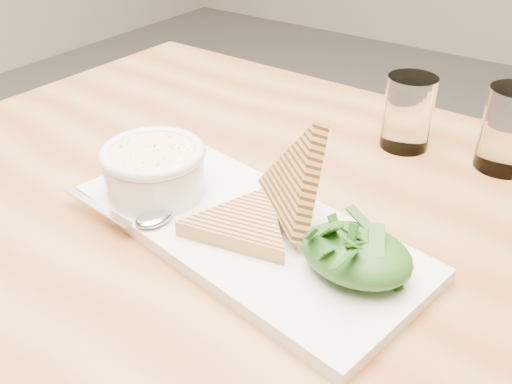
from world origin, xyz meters
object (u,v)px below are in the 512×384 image
Objects in this scene: soup_bowl at (155,175)px; glass_far at (510,129)px; glass_near at (408,113)px; platter at (246,230)px; table_top at (312,244)px.

glass_far is (0.33, 0.35, 0.02)m from soup_bowl.
glass_far reaches higher than glass_near.
soup_bowl reaches higher than platter.
platter reaches higher than table_top.
glass_near is (0.00, 0.27, 0.07)m from table_top.
table_top is 10.56× the size of soup_bowl.
table_top is at bearing -90.29° from glass_near.
platter is 0.39m from glass_far.
soup_bowl is at bearing -176.31° from platter.
table_top is 0.21m from soup_bowl.
soup_bowl is at bearing -161.85° from table_top.
soup_bowl is 1.13× the size of glass_near.
table_top is at bearing 42.90° from platter.
glass_far is at bearing 7.93° from glass_near.
glass_near is 0.94× the size of glass_far.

